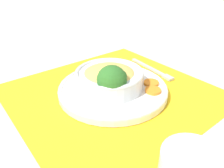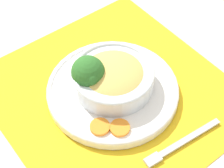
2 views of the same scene
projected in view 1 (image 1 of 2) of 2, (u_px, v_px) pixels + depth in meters
ground_plane at (113, 93)px, 0.59m from camera, size 4.00×4.00×0.00m
placemat at (113, 93)px, 0.58m from camera, size 0.56×0.54×0.00m
plate at (113, 88)px, 0.58m from camera, size 0.29×0.29×0.02m
bowl at (109, 77)px, 0.56m from camera, size 0.18×0.18×0.06m
broccoli_floret at (112, 80)px, 0.51m from camera, size 0.07×0.07×0.08m
carrot_slice_near at (153, 90)px, 0.55m from camera, size 0.04×0.04×0.01m
carrot_slice_middle at (151, 83)px, 0.59m from camera, size 0.04×0.04×0.01m
fork at (155, 71)px, 0.69m from camera, size 0.06×0.18×0.01m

